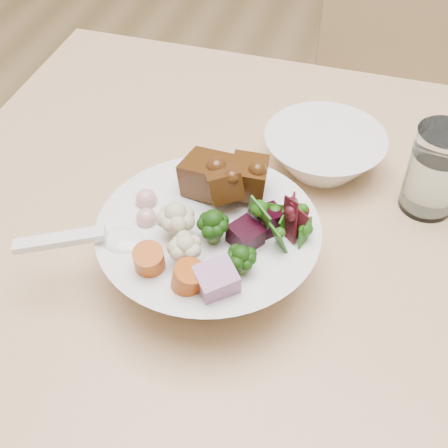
# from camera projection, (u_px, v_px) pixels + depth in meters

# --- Properties ---
(chair_far) EXTENTS (0.44, 0.44, 0.82)m
(chair_far) POSITION_uv_depth(u_px,v_px,m) (410.00, 126.00, 1.21)
(chair_far) COLOR tan
(chair_far) RESTS_ON ground
(food_bowl) EXTENTS (0.23, 0.23, 0.12)m
(food_bowl) POSITION_uv_depth(u_px,v_px,m) (211.00, 245.00, 0.66)
(food_bowl) COLOR white
(food_bowl) RESTS_ON dining_table
(soup_spoon) EXTENTS (0.13, 0.07, 0.03)m
(soup_spoon) POSITION_uv_depth(u_px,v_px,m) (107.00, 241.00, 0.62)
(soup_spoon) COLOR white
(soup_spoon) RESTS_ON food_bowl
(water_glass) EXTENTS (0.06, 0.06, 0.11)m
(water_glass) POSITION_uv_depth(u_px,v_px,m) (434.00, 173.00, 0.72)
(water_glass) COLOR silver
(water_glass) RESTS_ON dining_table
(side_bowl) EXTENTS (0.15, 0.15, 0.05)m
(side_bowl) POSITION_uv_depth(u_px,v_px,m) (324.00, 152.00, 0.79)
(side_bowl) COLOR white
(side_bowl) RESTS_ON dining_table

